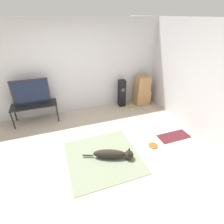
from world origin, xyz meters
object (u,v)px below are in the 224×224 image
dog (114,154)px  frisbee (153,146)px  cardboard_box_lower (142,97)px  tennis_ball_near_speaker (132,110)px  tennis_ball_by_boxes (131,105)px  cardboard_box_upper (143,83)px  tv_stand (34,107)px  tv (31,93)px  floor_speaker (122,93)px  tennis_ball_loose_on_carpet (127,107)px

dog → frisbee: bearing=3.4°
cardboard_box_lower → tennis_ball_near_speaker: size_ratio=7.27×
cardboard_box_lower → tennis_ball_by_boxes: cardboard_box_lower is taller
cardboard_box_upper → tv_stand: bearing=179.4°
dog → tv: size_ratio=1.09×
cardboard_box_lower → tv: bearing=179.6°
cardboard_box_upper → tv: tv is taller
tv_stand → tennis_ball_by_boxes: size_ratio=17.46×
dog → cardboard_box_upper: (1.72, 2.05, 0.60)m
tv_stand → tv: 0.40m
floor_speaker → tennis_ball_loose_on_carpet: size_ratio=12.89×
dog → cardboard_box_lower: (1.73, 2.06, 0.13)m
cardboard_box_lower → cardboard_box_upper: size_ratio=1.05×
floor_speaker → tennis_ball_by_boxes: 0.49m
tv → tennis_ball_near_speaker: (2.72, -0.40, -0.81)m
floor_speaker → tennis_ball_loose_on_carpet: bearing=-69.5°
floor_speaker → tennis_ball_by_boxes: bearing=-28.2°
tennis_ball_loose_on_carpet → tv: bearing=176.7°
tennis_ball_loose_on_carpet → tennis_ball_near_speaker: bearing=-71.7°
tv_stand → frisbee: bearing=-39.4°
frisbee → tennis_ball_by_boxes: 1.99m
floor_speaker → tennis_ball_by_boxes: size_ratio=12.89×
frisbee → floor_speaker: size_ratio=0.25×
cardboard_box_lower → tv: size_ratio=0.53×
dog → tv_stand: 2.58m
dog → cardboard_box_upper: size_ratio=2.13×
cardboard_box_upper → tv: 3.21m
tv_stand → tennis_ball_by_boxes: (2.82, -0.06, -0.41)m
frisbee → tennis_ball_near_speaker: bearing=80.8°
tv_stand → dog: bearing=-54.4°
cardboard_box_lower → floor_speaker: (-0.67, 0.10, 0.19)m
dog → floor_speaker: 2.42m
frisbee → tv_stand: tv_stand is taller
floor_speaker → tennis_ball_near_speaker: (0.17, -0.48, -0.39)m
cardboard_box_lower → tv: (-3.22, 0.02, 0.60)m
frisbee → tennis_ball_near_speaker: size_ratio=3.16×
tv_stand → tennis_ball_by_boxes: tv_stand is taller
cardboard_box_lower → cardboard_box_upper: 0.47m
floor_speaker → tennis_ball_near_speaker: size_ratio=12.89×
dog → tv: bearing=125.6°
tv → tennis_ball_loose_on_carpet: size_ratio=13.66×
tv → cardboard_box_lower: bearing=-0.4°
cardboard_box_upper → tennis_ball_loose_on_carpet: 0.89m
cardboard_box_upper → tennis_ball_near_speaker: cardboard_box_upper is taller
cardboard_box_lower → dog: bearing=-130.1°
tennis_ball_near_speaker → floor_speaker: bearing=109.4°
frisbee → tennis_ball_near_speaker: 1.64m
floor_speaker → tv_stand: size_ratio=0.74×
tennis_ball_by_boxes → frisbee: bearing=-100.4°
floor_speaker → tv_stand: floor_speaker is taller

